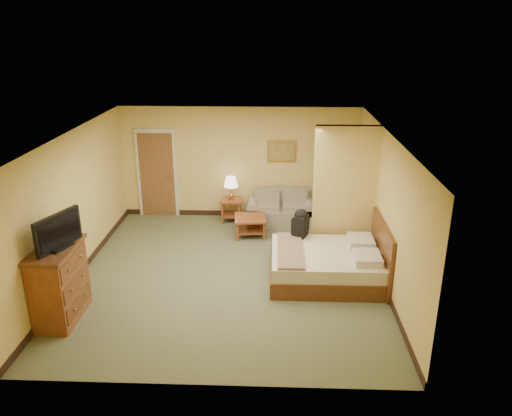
{
  "coord_description": "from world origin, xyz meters",
  "views": [
    {
      "loc": [
        0.81,
        -8.16,
        4.36
      ],
      "look_at": [
        0.46,
        0.6,
        1.09
      ],
      "focal_mm": 35.0,
      "sensor_mm": 36.0,
      "label": 1
    }
  ],
  "objects_px": {
    "coffee_table": "(250,222)",
    "dresser": "(59,283)",
    "loveseat": "(281,212)",
    "bed": "(330,264)"
  },
  "relations": [
    {
      "from": "loveseat",
      "to": "bed",
      "type": "bearing_deg",
      "value": -72.17
    },
    {
      "from": "coffee_table",
      "to": "bed",
      "type": "distance_m",
      "value": 2.45
    },
    {
      "from": "dresser",
      "to": "bed",
      "type": "relative_size",
      "value": 0.6
    },
    {
      "from": "coffee_table",
      "to": "dresser",
      "type": "xyz_separation_m",
      "value": [
        -2.77,
        -3.33,
        0.3
      ]
    },
    {
      "from": "dresser",
      "to": "bed",
      "type": "xyz_separation_m",
      "value": [
        4.29,
        1.42,
        -0.31
      ]
    },
    {
      "from": "loveseat",
      "to": "dresser",
      "type": "bearing_deg",
      "value": -130.04
    },
    {
      "from": "coffee_table",
      "to": "dresser",
      "type": "height_order",
      "value": "dresser"
    },
    {
      "from": "loveseat",
      "to": "bed",
      "type": "xyz_separation_m",
      "value": [
        0.86,
        -2.67,
        0.04
      ]
    },
    {
      "from": "loveseat",
      "to": "dresser",
      "type": "height_order",
      "value": "dresser"
    },
    {
      "from": "loveseat",
      "to": "bed",
      "type": "distance_m",
      "value": 2.8
    }
  ]
}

